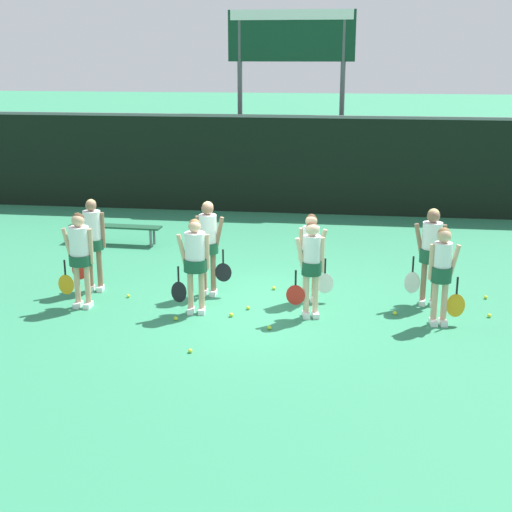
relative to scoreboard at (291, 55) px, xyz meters
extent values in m
plane|color=#2D7F56|center=(0.25, -8.92, -4.29)|extent=(140.00, 140.00, 0.00)
cube|color=black|center=(0.25, -1.19, -2.97)|extent=(60.00, 0.06, 2.64)
cube|color=slate|center=(0.25, -1.19, -1.61)|extent=(60.00, 0.08, 0.08)
cylinder|color=#515156|center=(-1.47, 0.00, -1.54)|extent=(0.14, 0.14, 5.50)
cylinder|color=#515156|center=(1.47, 0.00, -1.54)|extent=(0.14, 0.14, 5.50)
cube|color=#0F3823|center=(0.00, 0.00, 0.51)|extent=(3.58, 0.12, 1.39)
cube|color=white|center=(0.00, -0.07, 1.07)|extent=(3.43, 0.02, 0.28)
cube|color=#19472D|center=(-3.63, -5.10, -3.87)|extent=(2.21, 0.45, 0.04)
cylinder|color=slate|center=(-2.72, -5.01, -4.09)|extent=(0.06, 0.06, 0.40)
cylinder|color=slate|center=(-2.73, -5.26, -4.09)|extent=(0.06, 0.06, 0.40)
cylinder|color=slate|center=(-4.52, -4.94, -4.09)|extent=(0.06, 0.06, 0.40)
cylinder|color=slate|center=(-4.53, -5.19, -4.09)|extent=(0.06, 0.06, 0.40)
cylinder|color=tan|center=(-2.69, -9.37, -3.89)|extent=(0.10, 0.10, 0.81)
cylinder|color=tan|center=(-2.88, -9.37, -3.89)|extent=(0.10, 0.10, 0.81)
cube|color=white|center=(-2.69, -9.40, -4.25)|extent=(0.11, 0.24, 0.09)
cube|color=white|center=(-2.88, -9.40, -4.25)|extent=(0.11, 0.24, 0.09)
cylinder|color=#194C33|center=(-2.79, -9.37, -3.42)|extent=(0.40, 0.40, 0.19)
cylinder|color=white|center=(-2.79, -9.37, -3.16)|extent=(0.35, 0.35, 0.65)
sphere|color=tan|center=(-2.79, -9.37, -2.72)|extent=(0.22, 0.22, 0.22)
sphere|color=#4C331E|center=(-2.79, -9.35, -2.69)|extent=(0.20, 0.20, 0.20)
cylinder|color=tan|center=(-3.00, -9.37, -3.17)|extent=(0.20, 0.08, 0.62)
cylinder|color=tan|center=(-2.58, -9.37, -3.17)|extent=(0.08, 0.08, 0.62)
cylinder|color=black|center=(-3.08, -9.39, -3.57)|extent=(0.03, 0.03, 0.27)
ellipsoid|color=orange|center=(-3.08, -9.39, -3.89)|extent=(0.29, 0.03, 0.37)
cylinder|color=tan|center=(-0.64, -9.37, -3.90)|extent=(0.10, 0.10, 0.79)
cylinder|color=tan|center=(-0.83, -9.39, -3.90)|extent=(0.10, 0.10, 0.79)
cube|color=white|center=(-0.64, -9.40, -4.25)|extent=(0.14, 0.25, 0.09)
cube|color=white|center=(-0.83, -9.42, -4.25)|extent=(0.14, 0.25, 0.09)
cylinder|color=#194C33|center=(-0.74, -9.38, -3.43)|extent=(0.40, 0.40, 0.22)
cylinder|color=white|center=(-0.74, -9.38, -3.18)|extent=(0.35, 0.35, 0.64)
sphere|color=tan|center=(-0.74, -9.38, -2.75)|extent=(0.21, 0.21, 0.21)
sphere|color=olive|center=(-0.74, -9.36, -2.73)|extent=(0.20, 0.20, 0.20)
cylinder|color=tan|center=(-0.95, -9.40, -3.19)|extent=(0.21, 0.10, 0.61)
cylinder|color=tan|center=(-0.53, -9.36, -3.19)|extent=(0.08, 0.08, 0.61)
cylinder|color=black|center=(-1.03, -9.43, -3.59)|extent=(0.03, 0.03, 0.27)
ellipsoid|color=black|center=(-1.03, -9.43, -3.91)|extent=(0.27, 0.03, 0.38)
cylinder|color=beige|center=(1.31, -9.29, -3.90)|extent=(0.10, 0.10, 0.79)
cylinder|color=beige|center=(1.16, -9.33, -3.90)|extent=(0.10, 0.10, 0.79)
cube|color=white|center=(1.32, -9.32, -4.25)|extent=(0.16, 0.26, 0.09)
cube|color=white|center=(1.16, -9.36, -4.25)|extent=(0.16, 0.26, 0.09)
cylinder|color=#194C33|center=(1.24, -9.31, -3.42)|extent=(0.34, 0.34, 0.23)
cylinder|color=white|center=(1.24, -9.31, -3.18)|extent=(0.29, 0.29, 0.63)
sphere|color=beige|center=(1.24, -9.31, -2.75)|extent=(0.22, 0.22, 0.22)
sphere|color=#4C331E|center=(1.23, -9.29, -2.73)|extent=(0.20, 0.20, 0.20)
cylinder|color=beige|center=(1.05, -9.35, -3.20)|extent=(0.21, 0.12, 0.61)
cylinder|color=beige|center=(1.41, -9.27, -3.20)|extent=(0.08, 0.08, 0.60)
cylinder|color=black|center=(0.98, -9.38, -3.58)|extent=(0.03, 0.03, 0.26)
ellipsoid|color=red|center=(0.98, -9.38, -3.89)|extent=(0.32, 0.03, 0.36)
cylinder|color=tan|center=(3.44, -9.36, -3.90)|extent=(0.10, 0.10, 0.78)
cylinder|color=tan|center=(3.28, -9.38, -3.90)|extent=(0.10, 0.10, 0.78)
cube|color=white|center=(3.44, -9.39, -4.25)|extent=(0.13, 0.25, 0.09)
cube|color=white|center=(3.28, -9.41, -4.25)|extent=(0.13, 0.25, 0.09)
cylinder|color=#194C33|center=(3.36, -9.37, -3.42)|extent=(0.34, 0.34, 0.26)
cylinder|color=white|center=(3.36, -9.37, -3.20)|extent=(0.29, 0.29, 0.62)
sphere|color=tan|center=(3.36, -9.37, -2.78)|extent=(0.23, 0.23, 0.23)
sphere|color=olive|center=(3.36, -9.35, -2.75)|extent=(0.21, 0.21, 0.21)
cylinder|color=tan|center=(3.54, -9.35, -3.21)|extent=(0.20, 0.09, 0.59)
cylinder|color=tan|center=(3.18, -9.39, -3.21)|extent=(0.08, 0.08, 0.59)
cylinder|color=black|center=(3.63, -9.36, -3.60)|extent=(0.03, 0.03, 0.29)
ellipsoid|color=orange|center=(3.63, -9.36, -3.95)|extent=(0.30, 0.03, 0.40)
cylinder|color=#8C664C|center=(-2.80, -8.45, -3.87)|extent=(0.10, 0.10, 0.83)
cylinder|color=#8C664C|center=(-2.98, -8.47, -3.87)|extent=(0.10, 0.10, 0.83)
cube|color=white|center=(-2.80, -8.47, -4.25)|extent=(0.15, 0.25, 0.09)
cube|color=white|center=(-2.97, -8.50, -4.25)|extent=(0.15, 0.25, 0.09)
cylinder|color=#194C33|center=(-2.89, -8.46, -3.38)|extent=(0.38, 0.38, 0.20)
cylinder|color=white|center=(-2.89, -8.46, -3.10)|extent=(0.33, 0.33, 0.70)
sphere|color=#8C664C|center=(-2.89, -8.46, -2.65)|extent=(0.20, 0.20, 0.20)
sphere|color=#D8B772|center=(-2.89, -8.44, -2.63)|extent=(0.19, 0.19, 0.19)
cylinder|color=#8C664C|center=(-3.09, -8.49, -3.12)|extent=(0.22, 0.11, 0.67)
cylinder|color=#8C664C|center=(-2.70, -8.43, -3.12)|extent=(0.08, 0.08, 0.67)
cylinder|color=black|center=(-3.17, -8.52, -3.54)|extent=(0.03, 0.03, 0.28)
ellipsoid|color=red|center=(-3.17, -8.52, -3.88)|extent=(0.30, 0.03, 0.38)
cylinder|color=#8C664C|center=(-0.63, -8.41, -3.87)|extent=(0.10, 0.10, 0.84)
cylinder|color=#8C664C|center=(-0.80, -8.40, -3.87)|extent=(0.10, 0.10, 0.84)
cube|color=white|center=(-0.63, -8.44, -4.25)|extent=(0.12, 0.24, 0.09)
cube|color=white|center=(-0.80, -8.43, -4.25)|extent=(0.12, 0.24, 0.09)
cylinder|color=#194C33|center=(-0.72, -8.41, -3.38)|extent=(0.37, 0.37, 0.20)
cylinder|color=white|center=(-0.72, -8.41, -3.11)|extent=(0.32, 0.32, 0.68)
sphere|color=#8C664C|center=(-0.72, -8.41, -2.66)|extent=(0.22, 0.22, 0.22)
sphere|color=#D8B772|center=(-0.71, -8.39, -2.63)|extent=(0.21, 0.21, 0.21)
cylinder|color=#8C664C|center=(-0.51, -8.41, -3.12)|extent=(0.21, 0.08, 0.65)
cylinder|color=#8C664C|center=(-0.91, -8.40, -3.12)|extent=(0.08, 0.08, 0.65)
cylinder|color=black|center=(-0.43, -8.43, -3.53)|extent=(0.03, 0.03, 0.26)
ellipsoid|color=black|center=(-0.43, -8.43, -3.84)|extent=(0.31, 0.03, 0.36)
cylinder|color=tan|center=(1.25, -8.48, -3.91)|extent=(0.10, 0.10, 0.76)
cylinder|color=tan|center=(1.09, -8.47, -3.91)|extent=(0.10, 0.10, 0.76)
cube|color=white|center=(1.25, -8.51, -4.25)|extent=(0.13, 0.25, 0.09)
cube|color=white|center=(1.08, -8.50, -4.25)|extent=(0.13, 0.25, 0.09)
cylinder|color=#194C33|center=(1.17, -8.47, -3.45)|extent=(0.35, 0.35, 0.22)
cylinder|color=white|center=(1.17, -8.47, -3.22)|extent=(0.30, 0.30, 0.61)
sphere|color=tan|center=(1.17, -8.47, -2.81)|extent=(0.21, 0.21, 0.21)
sphere|color=#4C331E|center=(1.17, -8.45, -2.78)|extent=(0.20, 0.20, 0.20)
cylinder|color=tan|center=(1.36, -8.48, -3.24)|extent=(0.20, 0.09, 0.59)
cylinder|color=tan|center=(0.99, -8.46, -3.24)|extent=(0.08, 0.08, 0.58)
cylinder|color=black|center=(1.44, -8.51, -3.62)|extent=(0.03, 0.03, 0.27)
ellipsoid|color=silver|center=(1.44, -8.51, -3.94)|extent=(0.32, 0.03, 0.38)
cylinder|color=#8C664C|center=(3.37, -8.41, -3.87)|extent=(0.10, 0.10, 0.83)
cylinder|color=#8C664C|center=(3.18, -8.39, -3.87)|extent=(0.10, 0.10, 0.83)
cube|color=white|center=(3.37, -8.44, -4.25)|extent=(0.13, 0.25, 0.09)
cube|color=white|center=(3.18, -8.42, -4.25)|extent=(0.13, 0.25, 0.09)
cylinder|color=#194C33|center=(3.28, -8.40, -3.37)|extent=(0.40, 0.40, 0.25)
cylinder|color=white|center=(3.28, -8.40, -3.12)|extent=(0.35, 0.35, 0.67)
sphere|color=#8C664C|center=(3.28, -8.40, -2.67)|extent=(0.23, 0.23, 0.23)
sphere|color=#D8B772|center=(3.28, -8.38, -2.64)|extent=(0.21, 0.21, 0.21)
cylinder|color=#8C664C|center=(3.07, -8.38, -3.14)|extent=(0.21, 0.10, 0.64)
cylinder|color=#8C664C|center=(3.48, -8.42, -3.14)|extent=(0.08, 0.08, 0.64)
cylinder|color=black|center=(2.98, -8.39, -3.55)|extent=(0.03, 0.03, 0.29)
ellipsoid|color=silver|center=(2.98, -8.39, -3.90)|extent=(0.28, 0.03, 0.40)
sphere|color=#CCE033|center=(-2.15, -8.79, -4.26)|extent=(0.06, 0.06, 0.06)
sphere|color=#CCE033|center=(-0.10, -9.51, -4.25)|extent=(0.07, 0.07, 0.07)
sphere|color=#CCE033|center=(-0.45, -11.09, -4.26)|extent=(0.06, 0.06, 0.06)
sphere|color=#CCE033|center=(0.45, -7.97, -4.26)|extent=(0.07, 0.07, 0.07)
sphere|color=#CCE033|center=(2.67, -9.03, -4.26)|extent=(0.07, 0.07, 0.07)
sphere|color=#CCE033|center=(0.13, -9.12, -4.26)|extent=(0.07, 0.07, 0.07)
sphere|color=#CCE033|center=(4.26, -8.93, -4.26)|extent=(0.07, 0.07, 0.07)
sphere|color=#CCE033|center=(0.61, -10.00, -4.26)|extent=(0.07, 0.07, 0.07)
sphere|color=#CCE033|center=(4.36, -7.96, -4.26)|extent=(0.07, 0.07, 0.07)
sphere|color=#CCE033|center=(-1.00, -9.80, -4.26)|extent=(0.07, 0.07, 0.07)
camera|label=1|loc=(1.89, -20.76, 0.05)|focal=50.00mm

